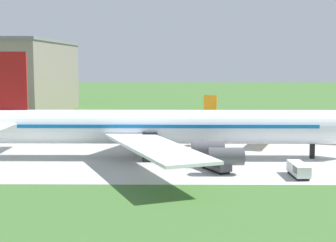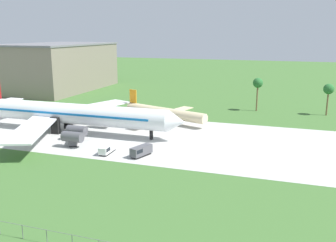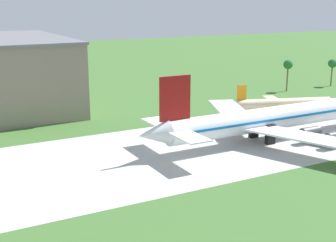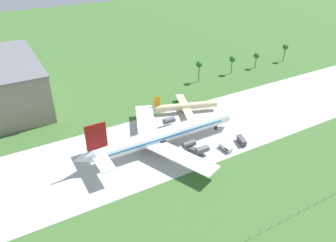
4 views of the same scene
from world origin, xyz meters
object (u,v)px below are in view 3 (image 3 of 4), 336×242
Objects in this scene: fuel_truck at (324,142)px; terminal_building at (5,72)px; regional_aircraft at (283,104)px; jet_airliner at (268,119)px.

fuel_truck is 100.85m from terminal_building.
fuel_truck is at bearing -114.86° from regional_aircraft.
jet_airliner is 1.16× the size of terminal_building.
jet_airliner is 2.40× the size of regional_aircraft.
jet_airliner is at bearing 129.88° from fuel_truck.
jet_airliner is 86.77m from terminal_building.
terminal_building is at bearing 125.72° from jet_airliner.
regional_aircraft is 33.83m from fuel_truck.
regional_aircraft is 0.48× the size of terminal_building.
terminal_building is (-50.54, 70.28, 5.99)m from jet_airliner.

